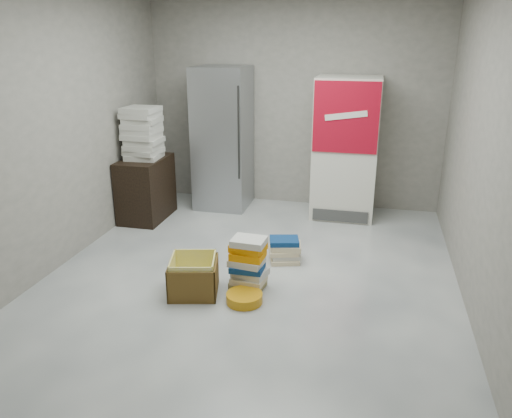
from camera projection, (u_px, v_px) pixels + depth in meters
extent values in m
plane|color=silver|center=(249.00, 280.00, 4.93)|extent=(5.00, 5.00, 0.00)
cube|color=gray|center=(294.00, 104.00, 6.76)|extent=(4.00, 0.04, 2.80)
cube|color=gray|center=(108.00, 253.00, 2.17)|extent=(4.00, 0.04, 2.80)
cube|color=gray|center=(52.00, 130.00, 4.90)|extent=(0.04, 5.00, 2.80)
cube|color=gray|center=(488.00, 151.00, 4.03)|extent=(0.04, 5.00, 2.80)
cube|color=#A4A6AC|center=(223.00, 139.00, 6.76)|extent=(0.70, 0.70, 1.90)
cylinder|color=#333333|center=(239.00, 134.00, 6.31)|extent=(0.02, 0.02, 1.19)
cube|color=silver|center=(346.00, 148.00, 6.42)|extent=(0.80, 0.70, 1.80)
cube|color=#A80B1E|center=(346.00, 118.00, 5.94)|extent=(0.78, 0.02, 0.85)
cube|color=white|center=(346.00, 116.00, 5.92)|extent=(0.50, 0.01, 0.14)
cube|color=#3F3F3F|center=(340.00, 216.00, 6.36)|extent=(0.70, 0.02, 0.15)
cube|color=black|center=(146.00, 189.00, 6.46)|extent=(0.50, 0.80, 0.80)
cube|color=beige|center=(144.00, 156.00, 6.31)|extent=(0.42, 0.42, 0.06)
cube|color=beige|center=(144.00, 151.00, 6.29)|extent=(0.42, 0.42, 0.06)
cube|color=beige|center=(143.00, 146.00, 6.26)|extent=(0.41, 0.41, 0.06)
cube|color=beige|center=(145.00, 141.00, 6.25)|extent=(0.41, 0.41, 0.06)
cube|color=beige|center=(142.00, 136.00, 6.22)|extent=(0.41, 0.41, 0.06)
cube|color=beige|center=(142.00, 131.00, 6.20)|extent=(0.41, 0.41, 0.06)
cube|color=beige|center=(141.00, 125.00, 6.18)|extent=(0.40, 0.40, 0.06)
cube|color=beige|center=(143.00, 120.00, 6.17)|extent=(0.42, 0.42, 0.06)
cube|color=beige|center=(141.00, 115.00, 6.13)|extent=(0.42, 0.42, 0.06)
cube|color=beige|center=(141.00, 110.00, 6.11)|extent=(0.41, 0.41, 0.06)
cube|color=#8F8250|center=(248.00, 284.00, 4.78)|extent=(0.35, 0.30, 0.06)
cube|color=beige|center=(249.00, 279.00, 4.73)|extent=(0.33, 0.27, 0.06)
cube|color=beige|center=(250.00, 272.00, 4.73)|extent=(0.35, 0.30, 0.07)
cube|color=navy|center=(247.00, 267.00, 4.70)|extent=(0.31, 0.24, 0.06)
cube|color=beige|center=(247.00, 261.00, 4.68)|extent=(0.33, 0.27, 0.06)
cube|color=orange|center=(248.00, 255.00, 4.67)|extent=(0.32, 0.26, 0.07)
cube|color=orange|center=(248.00, 247.00, 4.66)|extent=(0.34, 0.29, 0.07)
cube|color=beige|center=(249.00, 242.00, 4.61)|extent=(0.32, 0.26, 0.06)
cube|color=beige|center=(285.00, 260.00, 5.31)|extent=(0.36, 0.31, 0.05)
cube|color=beige|center=(286.00, 255.00, 5.32)|extent=(0.36, 0.31, 0.05)
cube|color=beige|center=(284.00, 251.00, 5.29)|extent=(0.36, 0.31, 0.04)
cube|color=beige|center=(286.00, 246.00, 5.28)|extent=(0.34, 0.29, 0.06)
cube|color=navy|center=(284.00, 241.00, 5.27)|extent=(0.35, 0.30, 0.05)
cube|color=yellow|center=(194.00, 292.00, 4.69)|extent=(0.50, 0.50, 0.01)
cube|color=brown|center=(196.00, 267.00, 4.84)|extent=(0.43, 0.12, 0.31)
cube|color=brown|center=(191.00, 288.00, 4.44)|extent=(0.43, 0.12, 0.31)
cube|color=brown|center=(171.00, 277.00, 4.64)|extent=(0.12, 0.43, 0.31)
cube|color=brown|center=(216.00, 277.00, 4.64)|extent=(0.12, 0.43, 0.31)
cube|color=yellow|center=(196.00, 266.00, 4.81)|extent=(0.39, 0.11, 0.36)
cube|color=yellow|center=(191.00, 285.00, 4.45)|extent=(0.39, 0.11, 0.36)
cube|color=yellow|center=(173.00, 275.00, 4.63)|extent=(0.11, 0.39, 0.36)
cube|color=yellow|center=(214.00, 275.00, 4.63)|extent=(0.11, 0.39, 0.36)
cylinder|color=orange|center=(244.00, 298.00, 4.50)|extent=(0.43, 0.43, 0.09)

